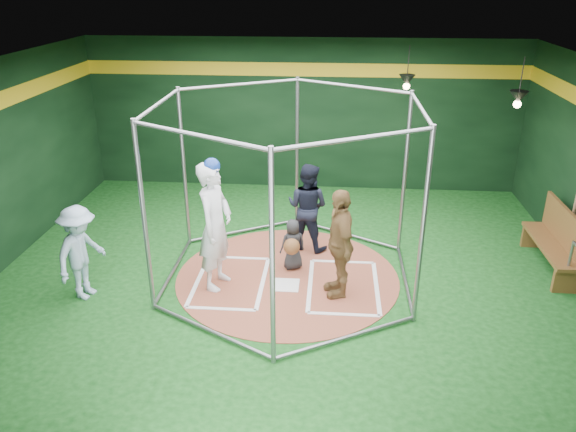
# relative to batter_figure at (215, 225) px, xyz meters

# --- Properties ---
(room_shell) EXTENTS (10.10, 9.10, 3.53)m
(room_shell) POSITION_rel_batter_figure_xyz_m (1.13, 0.36, 0.65)
(room_shell) COLOR #0D3C10
(room_shell) RESTS_ON ground
(clay_disc) EXTENTS (3.80, 3.80, 0.01)m
(clay_disc) POSITION_rel_batter_figure_xyz_m (1.13, 0.35, -1.09)
(clay_disc) COLOR #994D37
(clay_disc) RESTS_ON ground
(home_plate) EXTENTS (0.43, 0.43, 0.01)m
(home_plate) POSITION_rel_batter_figure_xyz_m (1.13, 0.05, -1.08)
(home_plate) COLOR white
(home_plate) RESTS_ON clay_disc
(batter_box_left) EXTENTS (1.17, 1.77, 0.01)m
(batter_box_left) POSITION_rel_batter_figure_xyz_m (0.18, 0.10, -1.08)
(batter_box_left) COLOR white
(batter_box_left) RESTS_ON clay_disc
(batter_box_right) EXTENTS (1.17, 1.77, 0.01)m
(batter_box_right) POSITION_rel_batter_figure_xyz_m (2.08, 0.10, -1.08)
(batter_box_right) COLOR white
(batter_box_right) RESTS_ON clay_disc
(batting_cage) EXTENTS (4.05, 4.67, 3.00)m
(batting_cage) POSITION_rel_batter_figure_xyz_m (1.13, 0.35, 0.40)
(batting_cage) COLOR gray
(batting_cage) RESTS_ON ground
(pendant_lamp_near) EXTENTS (0.34, 0.34, 0.90)m
(pendant_lamp_near) POSITION_rel_batter_figure_xyz_m (3.33, 3.95, 1.64)
(pendant_lamp_near) COLOR black
(pendant_lamp_near) RESTS_ON room_shell
(pendant_lamp_far) EXTENTS (0.34, 0.34, 0.90)m
(pendant_lamp_far) POSITION_rel_batter_figure_xyz_m (5.13, 2.35, 1.64)
(pendant_lamp_far) COLOR black
(pendant_lamp_far) RESTS_ON room_shell
(batter_figure) EXTENTS (0.67, 0.87, 2.20)m
(batter_figure) POSITION_rel_batter_figure_xyz_m (0.00, 0.00, 0.00)
(batter_figure) COLOR silver
(batter_figure) RESTS_ON clay_disc
(visitor_leopard) EXTENTS (0.66, 1.12, 1.79)m
(visitor_leopard) POSITION_rel_batter_figure_xyz_m (1.99, -0.10, -0.19)
(visitor_leopard) COLOR #9D7743
(visitor_leopard) RESTS_ON clay_disc
(catcher_figure) EXTENTS (0.53, 0.61, 0.92)m
(catcher_figure) POSITION_rel_batter_figure_xyz_m (1.20, 0.63, -0.62)
(catcher_figure) COLOR black
(catcher_figure) RESTS_ON clay_disc
(umpire) EXTENTS (0.98, 0.89, 1.66)m
(umpire) POSITION_rel_batter_figure_xyz_m (1.41, 1.50, -0.26)
(umpire) COLOR black
(umpire) RESTS_ON clay_disc
(bystander_blue) EXTENTS (0.82, 1.12, 1.56)m
(bystander_blue) POSITION_rel_batter_figure_xyz_m (-2.05, -0.51, -0.32)
(bystander_blue) COLOR #A0BBD4
(bystander_blue) RESTS_ON ground
(dugout_bench) EXTENTS (0.44, 1.88, 1.10)m
(dugout_bench) POSITION_rel_batter_figure_xyz_m (5.77, 1.06, -0.54)
(dugout_bench) COLOR brown
(dugout_bench) RESTS_ON ground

